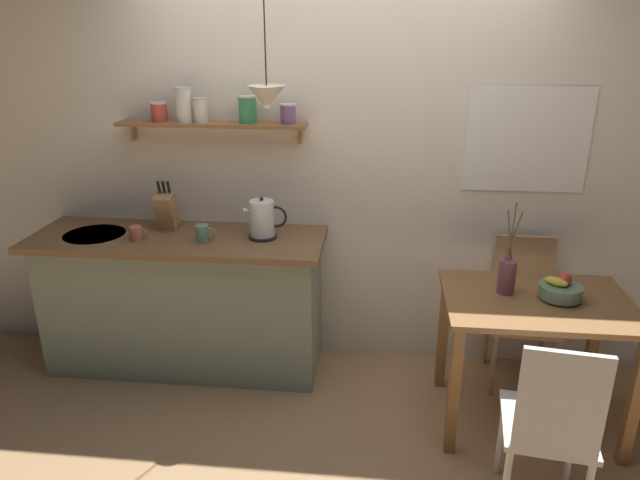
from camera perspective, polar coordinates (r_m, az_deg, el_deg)
name	(u,v)px	position (r m, az deg, el deg)	size (l,w,h in m)	color
ground_plane	(332,400)	(3.67, 1.18, -15.49)	(14.00, 14.00, 0.00)	#A87F56
back_wall	(375,160)	(3.71, 5.39, 7.79)	(6.80, 0.11, 2.70)	silver
kitchen_counter	(184,301)	(3.90, -13.25, -5.83)	(1.83, 0.63, 0.92)	gray
wall_shelf	(213,116)	(3.64, -10.45, 11.94)	(1.16, 0.20, 0.34)	brown
dining_table	(535,320)	(3.38, 20.39, -7.43)	(0.99, 0.71, 0.78)	brown
dining_chair_near	(551,424)	(2.82, 21.76, -16.47)	(0.44, 0.48, 0.96)	silver
dining_chair_far	(522,304)	(3.88, 19.24, -5.98)	(0.44, 0.45, 0.92)	tan
fruit_bowl	(560,289)	(3.34, 22.56, -4.48)	(0.22, 0.22, 0.14)	slate
twig_vase	(507,275)	(3.31, 17.89, -3.31)	(0.09, 0.09, 0.51)	brown
electric_kettle	(263,220)	(3.54, -5.64, 2.00)	(0.27, 0.17, 0.26)	black
knife_block	(167,210)	(3.80, -14.84, 2.86)	(0.11, 0.17, 0.32)	tan
coffee_mug_by_sink	(136,233)	(3.69, -17.59, 0.63)	(0.12, 0.08, 0.09)	#C6664C
coffee_mug_spare	(203,233)	(3.56, -11.45, 0.64)	(0.12, 0.08, 0.10)	slate
pendant_lamp	(267,97)	(3.34, -5.26, 13.81)	(0.21, 0.21, 0.62)	black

